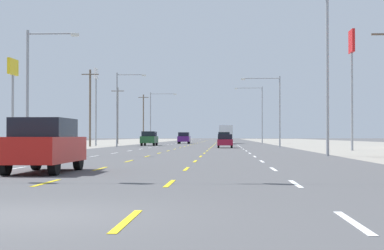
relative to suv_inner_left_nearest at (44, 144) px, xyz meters
The scene contains 22 objects.
ground_plane 54.21m from the suv_inner_left_nearest, 86.53° to the left, with size 572.00×572.00×0.00m, color #4C4C4F.
lot_apron_left 58.21m from the suv_inner_left_nearest, 111.64° to the left, with size 28.00×440.00×0.01m, color gray.
lane_markings 92.66m from the suv_inner_left_nearest, 87.97° to the left, with size 10.64×227.60×0.01m.
signal_span_wire 6.22m from the suv_inner_left_nearest, 45.84° to the right, with size 26.05×0.53×8.73m.
suv_inner_left_nearest is the anchor object (origin of this frame).
hatchback_inner_right_near 47.26m from the suv_inner_left_nearest, 81.89° to the left, with size 1.72×3.90×1.54m.
suv_far_left_mid 62.27m from the suv_inner_left_nearest, 93.53° to the left, with size 1.98×4.90×1.98m.
suv_inner_right_midfar 77.95m from the suv_inner_left_nearest, 85.19° to the left, with size 1.98×4.90×1.98m.
suv_inner_left_far 83.16m from the suv_inner_left_nearest, 90.26° to the left, with size 1.98×4.90×1.98m.
box_truck_inner_right_farther 88.37m from the suv_inner_left_nearest, 85.54° to the left, with size 2.40×7.20×3.23m.
pole_sign_left_row_1 32.99m from the suv_inner_left_nearest, 111.45° to the left, with size 0.24×2.25×8.10m.
pole_sign_left_row_2 62.36m from the suv_inner_left_nearest, 100.31° to the left, with size 0.24×1.76×10.69m.
pole_sign_right_row_1 39.94m from the suv_inner_left_nearest, 62.19° to the left, with size 0.24×1.81×11.13m.
streetlight_left_row_0 20.40m from the suv_inner_left_nearest, 108.92° to the left, with size 3.64×0.26×8.58m.
streetlight_right_row_0 23.55m from the suv_inner_left_nearest, 55.59° to the left, with size 4.75×0.26×10.98m.
streetlight_left_row_1 54.21m from the suv_inner_left_nearest, 96.90° to the left, with size 3.75×0.26×9.29m.
streetlight_right_row_1 55.32m from the suv_inner_left_nearest, 76.53° to the left, with size 4.87×0.26×8.75m.
streetlight_left_row_2 88.69m from the suv_inner_left_nearest, 94.09° to the left, with size 4.88×0.26×9.30m.
streetlight_right_row_2 89.43m from the suv_inner_left_nearest, 81.70° to the left, with size 5.06×0.26×10.30m.
utility_pole_left_row_1 55.63m from the suv_inner_left_nearest, 100.86° to the left, with size 2.20×0.26×9.79m.
utility_pole_left_row_2 82.40m from the suv_inner_left_nearest, 98.17° to the left, with size 2.20×0.26×9.67m.
utility_pole_left_row_3 106.70m from the suv_inner_left_nearest, 95.67° to the left, with size 2.20×0.26×10.14m.
Camera 1 is at (3.27, -9.98, 1.33)m, focal length 56.93 mm.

